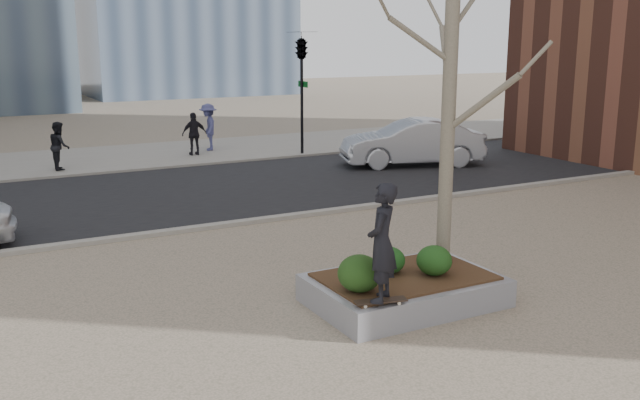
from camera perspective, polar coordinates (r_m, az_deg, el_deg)
ground at (r=11.42m, az=2.57°, el=-9.12°), size 120.00×120.00×0.00m
street at (r=20.30m, az=-12.01°, el=0.45°), size 60.00×8.00×0.02m
far_sidewalk at (r=26.99m, az=-16.24°, el=3.26°), size 60.00×6.00×0.02m
planter at (r=11.85m, az=6.77°, el=-7.20°), size 3.00×2.00×0.45m
planter_mulch at (r=11.77m, az=6.80°, el=-6.08°), size 2.70×1.70×0.04m
sycamore_tree at (r=11.99m, az=10.38°, el=10.35°), size 2.80×2.80×6.60m
shrub_left at (r=10.89m, az=3.18°, el=-5.88°), size 0.67×0.67×0.57m
shrub_middle at (r=11.77m, az=5.57°, el=-4.81°), size 0.52×0.52×0.44m
shrub_right at (r=11.77m, az=9.12°, el=-4.80°), size 0.58×0.58×0.49m
skateboard at (r=10.57m, az=4.88°, el=-8.17°), size 0.81×0.38×0.08m
skateboarder at (r=10.28m, az=4.98°, el=-3.42°), size 0.75×0.74×1.75m
car_silver at (r=24.43m, az=7.37°, el=4.59°), size 5.02×3.10×1.56m
car_third at (r=30.86m, az=19.26°, el=5.51°), size 4.74×1.93×1.37m
pedestrian_a at (r=24.92m, az=-20.12°, el=4.10°), size 0.64×0.80×1.58m
pedestrian_b at (r=27.83m, az=-8.92°, el=5.79°), size 0.97×1.30×1.80m
pedestrian_c at (r=26.77m, az=-10.02°, el=5.24°), size 0.94×0.41×1.58m
traffic_light_far at (r=26.61m, az=-1.47°, el=8.50°), size 0.60×2.48×4.50m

